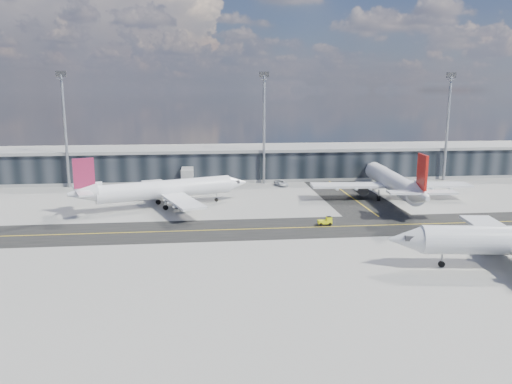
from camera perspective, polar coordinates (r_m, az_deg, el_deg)
The scene contains 8 objects.
ground at distance 86.24m, azimuth 4.80°, elevation -4.81°, with size 300.00×300.00×0.00m, color gray.
taxiway_lanes at distance 97.15m, azimuth 5.88°, elevation -2.95°, with size 180.00×63.00×0.03m.
terminal_concourse at distance 138.56m, azimuth 0.57°, elevation 3.18°, with size 152.00×19.80×8.80m.
floodlight_masts at distance 130.49m, azimuth 0.92°, elevation 7.75°, with size 102.50×0.70×28.90m.
airliner_af at distance 106.61m, azimuth -10.59°, elevation 0.27°, with size 37.13×32.08×11.33m.
airliner_redtail at distance 115.17m, azimuth 15.38°, elevation 1.09°, with size 36.22×42.46×12.57m.
baggage_tug at distance 92.14m, azimuth 8.02°, elevation -3.30°, with size 2.55×1.32×1.59m.
service_van at distance 128.98m, azimuth 2.91°, elevation 1.02°, with size 2.34×5.06×1.41m, color white.
Camera 1 is at (-15.92, -81.23, 24.20)m, focal length 35.00 mm.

